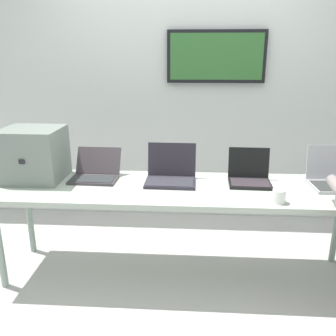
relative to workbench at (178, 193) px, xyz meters
name	(u,v)px	position (x,y,z in m)	size (l,w,h in m)	color
ground	(178,275)	(0.00, 0.00, -0.69)	(8.00, 8.00, 0.04)	#BDB8B5
back_wall	(184,81)	(0.01, 1.13, 0.72)	(8.00, 0.11, 2.77)	silver
workbench	(178,193)	(0.00, 0.00, 0.00)	(2.74, 0.70, 0.72)	#A7B2A3
equipment_box	(34,154)	(-1.10, 0.11, 0.25)	(0.43, 0.41, 0.39)	slate
laptop_station_0	(95,172)	(-0.65, 0.15, 0.10)	(0.36, 0.34, 0.21)	#3D353A
laptop_station_1	(171,173)	(-0.06, 0.12, 0.11)	(0.37, 0.32, 0.27)	#27222C
laptop_station_2	(249,175)	(0.53, 0.13, 0.11)	(0.31, 0.28, 0.25)	black
laptop_station_3	(331,177)	(1.11, 0.10, 0.11)	(0.32, 0.32, 0.28)	#B2AEB7
coffee_mug	(279,196)	(0.66, -0.25, 0.09)	(0.09, 0.09, 0.09)	white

